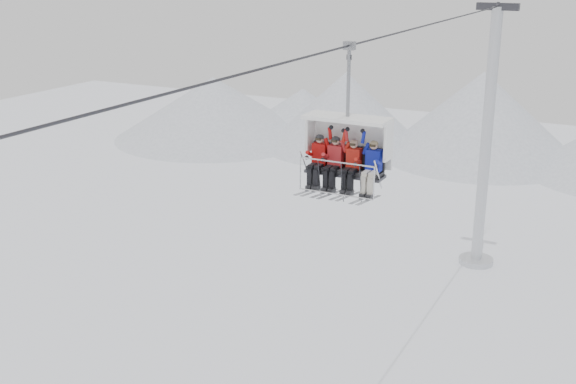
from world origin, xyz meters
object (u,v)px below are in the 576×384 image
at_px(lift_tower_right, 485,159).
at_px(chairlift_carrier, 349,143).
at_px(skier_far_left, 318,159).
at_px(skier_center_left, 334,161).
at_px(skier_center_right, 352,164).
at_px(skier_far_right, 372,166).

relative_size(lift_tower_right, chairlift_carrier, 3.38).
distance_m(skier_far_left, skier_center_left, 0.48).
xyz_separation_m(chairlift_carrier, skier_center_right, (0.25, -0.31, -0.48)).
height_order(skier_far_left, skier_center_right, skier_far_left).
bearing_deg(lift_tower_right, skier_far_left, -92.34).
bearing_deg(skier_far_right, lift_tower_right, 92.49).
height_order(skier_far_left, skier_center_left, same).
distance_m(skier_far_left, skier_center_right, 1.01).
distance_m(chairlift_carrier, skier_center_left, 0.62).
relative_size(lift_tower_right, skier_far_left, 7.99).
xyz_separation_m(lift_tower_right, skier_center_left, (-0.29, -18.68, 4.42)).
relative_size(skier_center_left, skier_far_right, 1.00).
distance_m(chairlift_carrier, skier_far_left, 0.94).
bearing_deg(skier_center_right, skier_center_left, 179.41).
bearing_deg(skier_center_left, skier_far_left, 180.00).
xyz_separation_m(chairlift_carrier, skier_far_right, (0.81, -0.30, -0.46)).
relative_size(skier_far_left, skier_center_left, 1.00).
bearing_deg(lift_tower_right, chairlift_carrier, -90.00).
distance_m(skier_center_right, skier_far_right, 0.57).
distance_m(lift_tower_right, skier_far_right, 19.21).
bearing_deg(chairlift_carrier, lift_tower_right, 90.00).
xyz_separation_m(lift_tower_right, skier_far_right, (0.81, -18.68, 4.42)).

